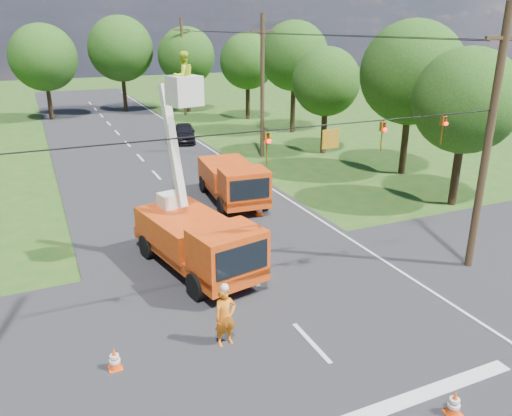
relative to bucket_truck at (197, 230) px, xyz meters
name	(u,v)px	position (x,y,z in m)	size (l,w,h in m)	color
ground	(157,176)	(1.63, 13.89, -1.75)	(140.00, 140.00, 0.00)	#215118
road_main	(157,176)	(1.63, 13.89, -1.75)	(12.00, 100.00, 0.06)	black
road_cross	(282,312)	(1.63, -4.11, -1.75)	(56.00, 10.00, 0.07)	black
stop_bar	(375,413)	(1.63, -9.31, -1.75)	(9.00, 0.45, 0.02)	silver
edge_line	(236,166)	(7.23, 13.89, -1.75)	(0.12, 90.00, 0.02)	silver
bucket_truck	(197,230)	(0.00, 0.00, 0.00)	(3.69, 6.96, 8.36)	#ED4410
second_truck	(233,181)	(4.28, 7.01, -0.50)	(3.04, 6.61, 2.40)	#ED4410
ground_worker	(225,317)	(-0.77, -5.05, -0.78)	(0.71, 0.46, 1.94)	orange
distant_car	(184,133)	(6.20, 22.98, -0.99)	(1.81, 4.50, 1.53)	black
traffic_cone_1	(454,403)	(3.37, -10.14, -1.39)	(0.38, 0.38, 0.71)	#FF4D0D
traffic_cone_2	(250,234)	(3.01, 1.78, -1.39)	(0.38, 0.38, 0.71)	#FF4D0D
traffic_cone_3	(259,209)	(4.72, 4.55, -1.39)	(0.38, 0.38, 0.71)	#FF4D0D
traffic_cone_4	(115,359)	(-4.06, -4.88, -1.39)	(0.38, 0.38, 0.71)	#FF4D0D
traffic_cone_6	(224,182)	(4.80, 9.77, -1.39)	(0.38, 0.38, 0.71)	#FF4D0D
pole_right_near	(488,142)	(10.13, -4.11, 3.35)	(1.80, 0.30, 10.00)	#4C3823
pole_right_mid	(262,86)	(10.13, 15.89, 3.35)	(1.80, 0.30, 10.00)	#4C3823
pole_right_far	(183,67)	(10.13, 35.89, 3.35)	(1.80, 0.30, 10.00)	#4C3823
signal_span	(347,136)	(3.85, -4.12, 4.13)	(18.00, 0.29, 1.07)	black
tree_right_a	(466,101)	(15.13, 1.89, 3.81)	(5.40, 5.40, 8.28)	#382616
tree_right_b	(412,73)	(16.63, 7.89, 4.68)	(6.40, 6.40, 9.65)	#382616
tree_right_c	(326,82)	(14.83, 14.89, 3.56)	(5.00, 5.00, 7.83)	#382616
tree_right_d	(294,56)	(16.43, 22.89, 4.92)	(6.00, 6.00, 9.70)	#382616
tree_right_e	(248,61)	(15.43, 30.89, 4.06)	(5.60, 5.60, 8.63)	#382616
tree_far_a	(43,58)	(-3.37, 38.89, 4.44)	(6.60, 6.60, 9.50)	#382616
tree_far_b	(121,49)	(4.63, 40.89, 5.06)	(7.00, 7.00, 10.32)	#382616
tree_far_c	(186,56)	(11.13, 37.89, 4.31)	(6.20, 6.20, 9.18)	#382616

